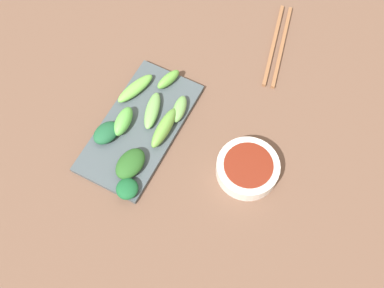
% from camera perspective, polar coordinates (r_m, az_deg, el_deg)
% --- Properties ---
extents(tabletop, '(2.10, 2.10, 0.02)m').
position_cam_1_polar(tabletop, '(0.95, 0.20, -1.44)').
color(tabletop, brown).
rests_on(tabletop, ground).
extents(sauce_bowl, '(0.12, 0.12, 0.04)m').
position_cam_1_polar(sauce_bowl, '(0.91, 6.89, -2.98)').
color(sauce_bowl, silver).
rests_on(sauce_bowl, tabletop).
extents(serving_plate, '(0.15, 0.30, 0.01)m').
position_cam_1_polar(serving_plate, '(0.96, -6.52, 1.93)').
color(serving_plate, '#444F55').
rests_on(serving_plate, tabletop).
extents(broccoli_stalk_0, '(0.03, 0.10, 0.03)m').
position_cam_1_polar(broccoli_stalk_0, '(0.94, -3.47, 2.02)').
color(broccoli_stalk_0, '#67A341').
rests_on(broccoli_stalk_0, serving_plate).
extents(broccoli_stalk_1, '(0.04, 0.07, 0.03)m').
position_cam_1_polar(broccoli_stalk_1, '(0.95, -8.50, 2.80)').
color(broccoli_stalk_1, '#5EB44A').
rests_on(broccoli_stalk_1, serving_plate).
extents(broccoli_stalk_2, '(0.04, 0.06, 0.02)m').
position_cam_1_polar(broccoli_stalk_2, '(1.00, -2.93, 7.99)').
color(broccoli_stalk_2, '#64AF41').
rests_on(broccoli_stalk_2, serving_plate).
extents(broccoli_leafy_3, '(0.06, 0.07, 0.03)m').
position_cam_1_polar(broccoli_leafy_3, '(0.95, -10.57, 1.36)').
color(broccoli_leafy_3, '#1D5834').
rests_on(broccoli_leafy_3, serving_plate).
extents(broccoli_leafy_4, '(0.05, 0.05, 0.02)m').
position_cam_1_polar(broccoli_leafy_4, '(0.89, -8.01, -5.49)').
color(broccoli_leafy_4, '#18582D').
rests_on(broccoli_leafy_4, serving_plate).
extents(broccoli_stalk_5, '(0.06, 0.10, 0.02)m').
position_cam_1_polar(broccoli_stalk_5, '(0.99, -7.02, 6.84)').
color(broccoli_stalk_5, '#6EB84A').
rests_on(broccoli_stalk_5, serving_plate).
extents(broccoli_stalk_6, '(0.05, 0.09, 0.02)m').
position_cam_1_polar(broccoli_stalk_6, '(0.96, -4.93, 4.14)').
color(broccoli_stalk_6, '#6FA957').
rests_on(broccoli_stalk_6, serving_plate).
extents(broccoli_leafy_7, '(0.06, 0.08, 0.03)m').
position_cam_1_polar(broccoli_leafy_7, '(0.91, -7.62, -2.42)').
color(broccoli_leafy_7, '#275921').
rests_on(broccoli_leafy_7, serving_plate).
extents(broccoli_stalk_8, '(0.04, 0.07, 0.02)m').
position_cam_1_polar(broccoli_stalk_8, '(0.96, -1.57, 4.35)').
color(broccoli_stalk_8, '#70AB57').
rests_on(broccoli_stalk_8, serving_plate).
extents(chopsticks, '(0.08, 0.23, 0.01)m').
position_cam_1_polar(chopsticks, '(1.09, 10.53, 11.91)').
color(chopsticks, '#8D5C3A').
rests_on(chopsticks, tabletop).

